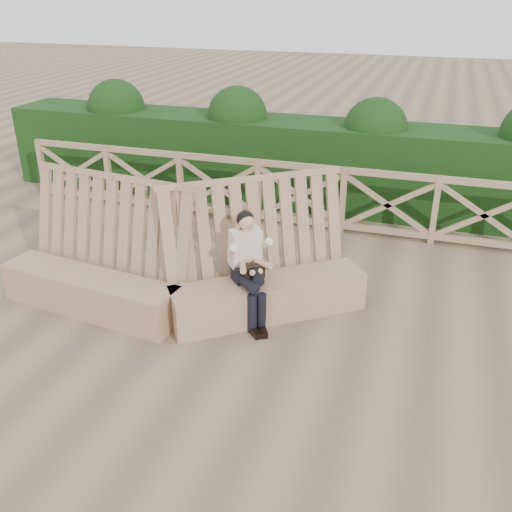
% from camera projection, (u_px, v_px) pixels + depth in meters
% --- Properties ---
extents(ground, '(60.00, 60.00, 0.00)m').
position_uv_depth(ground, '(224.00, 337.00, 6.59)').
color(ground, brown).
rests_on(ground, ground).
extents(bench, '(4.44, 2.08, 1.62)m').
position_uv_depth(bench, '(179.00, 280.00, 6.99)').
color(bench, '#83644B').
rests_on(bench, ground).
extents(woman, '(0.67, 0.77, 1.36)m').
position_uv_depth(woman, '(249.00, 263.00, 6.67)').
color(woman, black).
rests_on(woman, ground).
extents(guardrail, '(10.10, 0.09, 1.10)m').
position_uv_depth(guardrail, '(299.00, 196.00, 9.36)').
color(guardrail, '#9C7C5A').
rests_on(guardrail, ground).
extents(hedge, '(12.00, 1.20, 1.50)m').
position_uv_depth(hedge, '(316.00, 164.00, 10.30)').
color(hedge, black).
rests_on(hedge, ground).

